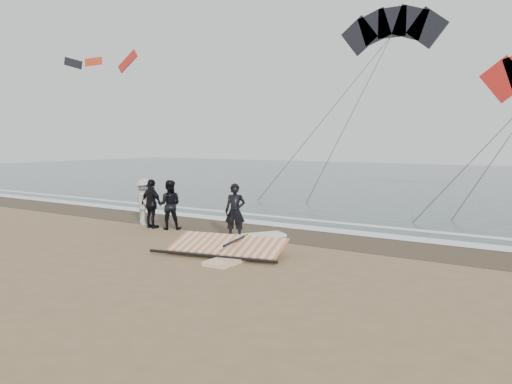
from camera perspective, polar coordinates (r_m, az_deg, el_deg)
ground at (r=14.02m, az=-5.72°, el=-7.65°), size 120.00×120.00×0.00m
sea at (r=44.57m, az=21.86°, el=1.28°), size 120.00×54.00×0.02m
wet_sand at (r=17.67m, az=3.47°, el=-4.78°), size 120.00×2.80×0.01m
foam_near at (r=18.88m, az=5.57°, el=-4.04°), size 120.00×0.90×0.01m
foam_far at (r=20.39m, az=7.78°, el=-3.33°), size 120.00×0.45×0.01m
man_main at (r=16.55m, az=-2.40°, el=-2.24°), size 0.80×0.68×1.87m
board_white at (r=14.10m, az=-1.78°, el=-7.34°), size 0.74×2.58×0.10m
board_cream at (r=16.81m, az=-1.13°, el=-5.15°), size 2.07×2.64×0.11m
trio_cluster at (r=19.22m, az=-11.57°, el=-1.27°), size 2.64×1.20×1.85m
sail_rig at (r=14.64m, az=-3.14°, el=-6.28°), size 3.82×2.33×0.49m
kite_dark at (r=36.53m, az=15.24°, el=17.22°), size 8.38×5.90×15.89m
distant_kites at (r=61.10m, az=-17.65°, el=13.97°), size 11.05×4.12×2.54m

